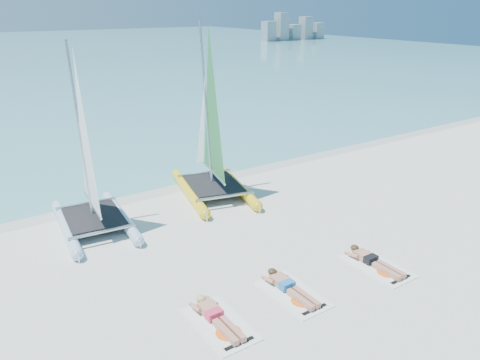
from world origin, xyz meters
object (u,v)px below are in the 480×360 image
Objects in this scene: towel_a at (220,324)px; towel_b at (293,294)px; catamaran_blue at (88,174)px; towel_c at (377,267)px; sunbather_b at (288,286)px; sunbather_c at (372,260)px; catamaran_yellow at (209,139)px; sunbather_a at (215,315)px.

towel_a and towel_b have the same top height.
catamaran_blue is 8.68m from towel_c.
catamaran_blue reaches higher than sunbather_b.
catamaran_blue reaches higher than towel_b.
catamaran_blue is 8.51m from sunbather_c.
catamaran_yellow is 3.33× the size of towel_a.
towel_b is (2.04, -0.00, 0.00)m from towel_a.
catamaran_yellow is (4.55, 0.63, 0.24)m from catamaran_blue.
sunbather_a is (0.00, 0.19, 0.11)m from towel_a.
towel_a and towel_c have the same top height.
sunbather_c is (4.66, -0.29, 0.00)m from sunbather_a.
catamaran_yellow is at bearing 61.12° from towel_a.
catamaran_yellow is 3.57× the size of sunbather_c.
sunbather_a is at bearing 174.48° from towel_b.
catamaran_blue is at bearing 114.44° from sunbather_b.
catamaran_yellow is 3.57× the size of sunbather_a.
towel_a is at bearing -90.00° from sunbather_a.
towel_a is 0.22m from sunbather_a.
sunbather_a is at bearing 90.00° from towel_a.
catamaran_yellow reaches higher than towel_a.
catamaran_blue reaches higher than towel_c.
towel_b is (2.77, -6.29, -1.70)m from catamaran_blue.
sunbather_c is (4.66, -0.10, 0.11)m from towel_a.
sunbather_b is at bearing -59.92° from catamaran_blue.
sunbather_a is 1.00× the size of sunbather_c.
towel_b is at bearing -90.93° from catamaran_yellow.
sunbather_c is at bearing -44.17° from catamaran_blue.
catamaran_yellow is at bearing 96.88° from sunbather_c.
catamaran_yellow is 3.33× the size of towel_c.
catamaran_blue is 3.31× the size of sunbather_a.
catamaran_blue is at bearing -158.64° from catamaran_yellow.
sunbather_c is (2.63, -0.10, 0.11)m from towel_b.
sunbather_a is 2.05m from towel_b.
catamaran_blue is 7.08m from towel_b.
sunbather_a reaches higher than towel_b.
sunbather_b reaches higher than towel_b.
towel_c is (4.66, -0.29, 0.00)m from towel_a.
sunbather_c reaches higher than towel_b.
towel_a is (-3.82, -6.92, -1.93)m from catamaran_yellow.
sunbather_c is at bearing -1.26° from towel_a.
sunbather_b reaches higher than towel_a.
sunbather_c reaches higher than towel_c.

